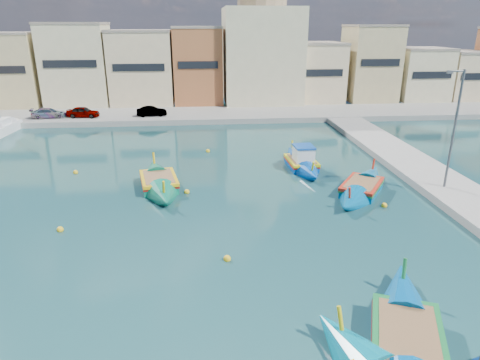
# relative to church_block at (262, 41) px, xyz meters

# --- Properties ---
(ground) EXTENTS (160.00, 160.00, 0.00)m
(ground) POSITION_rel_church_block_xyz_m (-10.00, -40.00, -8.41)
(ground) COLOR #133739
(ground) RESTS_ON ground
(north_quay) EXTENTS (80.00, 8.00, 0.60)m
(north_quay) POSITION_rel_church_block_xyz_m (-10.00, -8.00, -8.11)
(north_quay) COLOR gray
(north_quay) RESTS_ON ground
(north_townhouses) EXTENTS (83.20, 7.87, 10.19)m
(north_townhouses) POSITION_rel_church_block_xyz_m (-3.32, -0.64, -3.41)
(north_townhouses) COLOR beige
(north_townhouses) RESTS_ON ground
(church_block) EXTENTS (10.00, 10.00, 19.10)m
(church_block) POSITION_rel_church_block_xyz_m (0.00, 0.00, 0.00)
(church_block) COLOR beige
(church_block) RESTS_ON ground
(quay_street_lamp) EXTENTS (1.18, 0.16, 8.00)m
(quay_street_lamp) POSITION_rel_church_block_xyz_m (7.44, -34.00, -4.07)
(quay_street_lamp) COLOR #595B60
(quay_street_lamp) RESTS_ON ground
(parked_cars) EXTENTS (15.14, 2.07, 1.22)m
(parked_cars) POSITION_rel_church_block_xyz_m (-20.96, -9.50, -7.23)
(parked_cars) COLOR #4C1919
(parked_cars) RESTS_ON north_quay
(luzzu_blue_cabin) EXTENTS (2.32, 8.19, 2.87)m
(luzzu_blue_cabin) POSITION_rel_church_block_xyz_m (-0.62, -27.81, -8.06)
(luzzu_blue_cabin) COLOR #0045A9
(luzzu_blue_cabin) RESTS_ON ground
(luzzu_cyan_mid) EXTENTS (6.69, 8.52, 2.62)m
(luzzu_cyan_mid) POSITION_rel_church_block_xyz_m (2.14, -33.38, -8.13)
(luzzu_cyan_mid) COLOR #006099
(luzzu_cyan_mid) RESTS_ON ground
(luzzu_green) EXTENTS (3.87, 9.06, 2.77)m
(luzzu_green) POSITION_rel_church_block_xyz_m (-11.30, -31.15, -8.11)
(luzzu_green) COLOR #0B7355
(luzzu_green) RESTS_ON ground
(luzzu_blue_south) EXTENTS (5.78, 9.94, 2.84)m
(luzzu_blue_south) POSITION_rel_church_block_xyz_m (-1.58, -47.76, -8.11)
(luzzu_blue_south) COLOR #0058A4
(luzzu_blue_south) RESTS_ON ground
(yacht_north) EXTENTS (2.75, 7.79, 10.21)m
(yacht_north) POSITION_rel_church_block_xyz_m (-28.68, -12.37, -8.01)
(yacht_north) COLOR white
(yacht_north) RESTS_ON ground
(mooring_buoys) EXTENTS (20.90, 18.79, 0.36)m
(mooring_buoys) POSITION_rel_church_block_xyz_m (-9.27, -32.83, -8.33)
(mooring_buoys) COLOR yellow
(mooring_buoys) RESTS_ON ground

